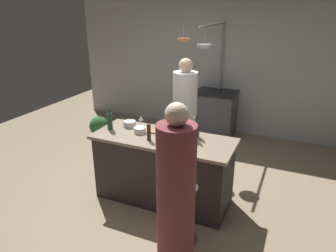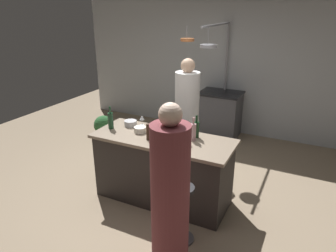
{
  "view_description": "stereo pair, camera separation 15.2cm",
  "coord_description": "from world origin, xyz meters",
  "px_view_note": "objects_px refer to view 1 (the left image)",
  "views": [
    {
      "loc": [
        1.5,
        -3.24,
        2.44
      ],
      "look_at": [
        0.0,
        0.15,
        1.0
      ],
      "focal_mm": 33.16,
      "sensor_mm": 36.0,
      "label": 1
    },
    {
      "loc": [
        1.64,
        -3.18,
        2.44
      ],
      "look_at": [
        0.0,
        0.15,
        1.0
      ],
      "focal_mm": 33.16,
      "sensor_mm": 36.0,
      "label": 2
    }
  ],
  "objects_px": {
    "cutting_board": "(162,131)",
    "wine_glass_by_chef": "(141,118)",
    "guest_right": "(176,198)",
    "pepper_mill": "(149,132)",
    "bar_stool_right": "(185,211)",
    "mixing_bowl_steel": "(130,124)",
    "stove_range": "(215,114)",
    "wine_bottle_rose": "(194,131)",
    "potted_plant": "(99,128)",
    "wine_glass_near_left_guest": "(189,137)",
    "mixing_bowl_ceramic": "(140,130)",
    "wine_bottle_green": "(110,121)",
    "chef": "(185,119)",
    "wine_bottle_dark": "(171,130)",
    "wine_bottle_red": "(197,129)"
  },
  "relations": [
    {
      "from": "chef",
      "to": "wine_bottle_green",
      "type": "height_order",
      "value": "chef"
    },
    {
      "from": "chef",
      "to": "wine_glass_by_chef",
      "type": "xyz_separation_m",
      "value": [
        -0.36,
        -0.72,
        0.2
      ]
    },
    {
      "from": "chef",
      "to": "mixing_bowl_steel",
      "type": "distance_m",
      "value": 0.96
    },
    {
      "from": "guest_right",
      "to": "wine_glass_by_chef",
      "type": "height_order",
      "value": "guest_right"
    },
    {
      "from": "chef",
      "to": "mixing_bowl_ceramic",
      "type": "distance_m",
      "value": 1.0
    },
    {
      "from": "stove_range",
      "to": "cutting_board",
      "type": "xyz_separation_m",
      "value": [
        -0.1,
        -2.29,
        0.46
      ]
    },
    {
      "from": "pepper_mill",
      "to": "wine_glass_near_left_guest",
      "type": "bearing_deg",
      "value": 8.34
    },
    {
      "from": "chef",
      "to": "wine_bottle_rose",
      "type": "relative_size",
      "value": 5.87
    },
    {
      "from": "wine_glass_by_chef",
      "to": "mixing_bowl_ceramic",
      "type": "relative_size",
      "value": 0.93
    },
    {
      "from": "guest_right",
      "to": "wine_bottle_rose",
      "type": "bearing_deg",
      "value": 101.22
    },
    {
      "from": "guest_right",
      "to": "pepper_mill",
      "type": "relative_size",
      "value": 8.13
    },
    {
      "from": "bar_stool_right",
      "to": "mixing_bowl_steel",
      "type": "relative_size",
      "value": 3.99
    },
    {
      "from": "wine_bottle_rose",
      "to": "potted_plant",
      "type": "bearing_deg",
      "value": 153.99
    },
    {
      "from": "stove_range",
      "to": "cutting_board",
      "type": "relative_size",
      "value": 2.78
    },
    {
      "from": "bar_stool_right",
      "to": "wine_bottle_rose",
      "type": "xyz_separation_m",
      "value": [
        -0.17,
        0.71,
        0.64
      ]
    },
    {
      "from": "mixing_bowl_steel",
      "to": "wine_bottle_rose",
      "type": "bearing_deg",
      "value": -4.5
    },
    {
      "from": "wine_glass_near_left_guest",
      "to": "mixing_bowl_steel",
      "type": "bearing_deg",
      "value": 166.05
    },
    {
      "from": "wine_bottle_rose",
      "to": "mixing_bowl_steel",
      "type": "distance_m",
      "value": 0.96
    },
    {
      "from": "stove_range",
      "to": "wine_glass_by_chef",
      "type": "relative_size",
      "value": 6.1
    },
    {
      "from": "potted_plant",
      "to": "wine_glass_by_chef",
      "type": "distance_m",
      "value": 1.84
    },
    {
      "from": "stove_range",
      "to": "wine_glass_near_left_guest",
      "type": "bearing_deg",
      "value": -81.67
    },
    {
      "from": "chef",
      "to": "wine_glass_near_left_guest",
      "type": "distance_m",
      "value": 1.16
    },
    {
      "from": "cutting_board",
      "to": "wine_glass_by_chef",
      "type": "relative_size",
      "value": 2.19
    },
    {
      "from": "wine_bottle_green",
      "to": "wine_glass_by_chef",
      "type": "bearing_deg",
      "value": 41.56
    },
    {
      "from": "guest_right",
      "to": "wine_bottle_green",
      "type": "height_order",
      "value": "guest_right"
    },
    {
      "from": "cutting_board",
      "to": "wine_glass_by_chef",
      "type": "xyz_separation_m",
      "value": [
        -0.35,
        0.09,
        0.1
      ]
    },
    {
      "from": "potted_plant",
      "to": "mixing_bowl_steel",
      "type": "bearing_deg",
      "value": -38.28
    },
    {
      "from": "mixing_bowl_ceramic",
      "to": "mixing_bowl_steel",
      "type": "relative_size",
      "value": 0.92
    },
    {
      "from": "wine_glass_near_left_guest",
      "to": "mixing_bowl_ceramic",
      "type": "relative_size",
      "value": 0.93
    },
    {
      "from": "mixing_bowl_ceramic",
      "to": "pepper_mill",
      "type": "bearing_deg",
      "value": -37.08
    },
    {
      "from": "stove_range",
      "to": "mixing_bowl_ceramic",
      "type": "relative_size",
      "value": 5.65
    },
    {
      "from": "stove_range",
      "to": "wine_bottle_dark",
      "type": "bearing_deg",
      "value": -87.42
    },
    {
      "from": "wine_bottle_red",
      "to": "wine_glass_by_chef",
      "type": "distance_m",
      "value": 0.82
    },
    {
      "from": "wine_bottle_green",
      "to": "wine_glass_near_left_guest",
      "type": "distance_m",
      "value": 1.14
    },
    {
      "from": "chef",
      "to": "cutting_board",
      "type": "height_order",
      "value": "chef"
    },
    {
      "from": "stove_range",
      "to": "wine_glass_by_chef",
      "type": "bearing_deg",
      "value": -101.48
    },
    {
      "from": "cutting_board",
      "to": "mixing_bowl_steel",
      "type": "height_order",
      "value": "mixing_bowl_steel"
    },
    {
      "from": "stove_range",
      "to": "wine_bottle_green",
      "type": "relative_size",
      "value": 2.92
    },
    {
      "from": "wine_bottle_red",
      "to": "wine_bottle_green",
      "type": "distance_m",
      "value": 1.16
    },
    {
      "from": "mixing_bowl_steel",
      "to": "wine_glass_by_chef",
      "type": "bearing_deg",
      "value": 33.94
    },
    {
      "from": "potted_plant",
      "to": "wine_bottle_rose",
      "type": "xyz_separation_m",
      "value": [
        2.24,
        -1.09,
        0.72
      ]
    },
    {
      "from": "wine_bottle_red",
      "to": "wine_bottle_rose",
      "type": "height_order",
      "value": "wine_bottle_rose"
    },
    {
      "from": "stove_range",
      "to": "wine_bottle_dark",
      "type": "height_order",
      "value": "wine_bottle_dark"
    },
    {
      "from": "potted_plant",
      "to": "cutting_board",
      "type": "relative_size",
      "value": 1.62
    },
    {
      "from": "wine_bottle_green",
      "to": "mixing_bowl_steel",
      "type": "relative_size",
      "value": 1.78
    },
    {
      "from": "guest_right",
      "to": "cutting_board",
      "type": "bearing_deg",
      "value": 120.56
    },
    {
      "from": "wine_bottle_rose",
      "to": "mixing_bowl_ceramic",
      "type": "bearing_deg",
      "value": -174.65
    },
    {
      "from": "potted_plant",
      "to": "wine_bottle_dark",
      "type": "distance_m",
      "value": 2.41
    },
    {
      "from": "chef",
      "to": "mixing_bowl_steel",
      "type": "bearing_deg",
      "value": -121.44
    },
    {
      "from": "wine_bottle_rose",
      "to": "wine_bottle_green",
      "type": "xyz_separation_m",
      "value": [
        -1.14,
        -0.12,
        0.0
      ]
    }
  ]
}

